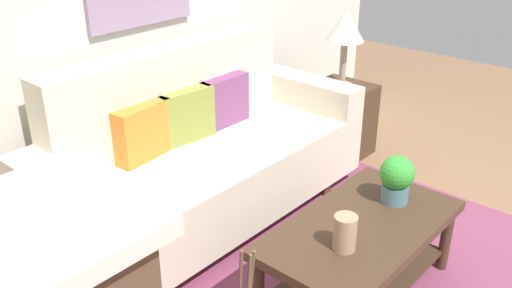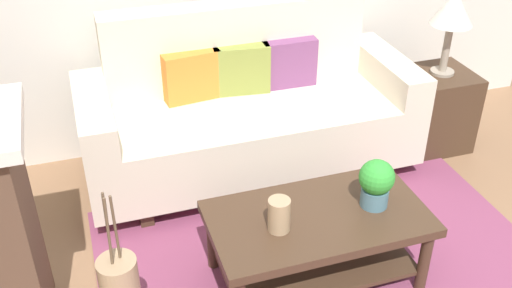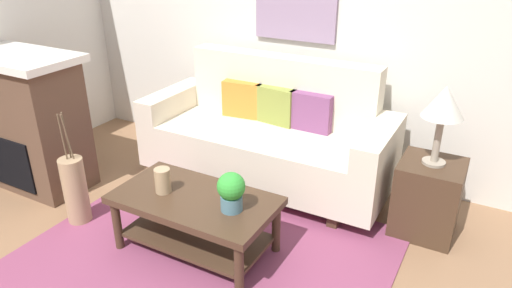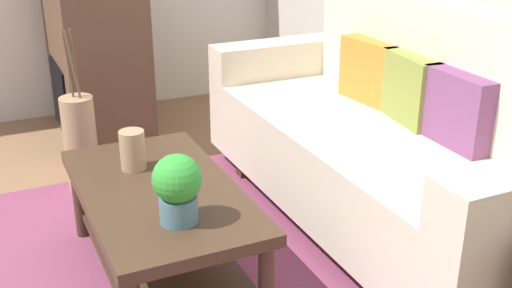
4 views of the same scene
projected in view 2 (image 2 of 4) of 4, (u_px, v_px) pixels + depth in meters
area_rug at (331, 275)px, 3.22m from camera, size 2.41×1.90×0.01m
couch at (248, 112)px, 3.88m from camera, size 2.12×0.84×1.08m
throw_pillow_orange at (192, 76)px, 3.76m from camera, size 0.37×0.16×0.32m
throw_pillow_olive at (241, 69)px, 3.85m from camera, size 0.37×0.16×0.32m
throw_pillow_plum at (289, 63)px, 3.93m from camera, size 0.36×0.12×0.32m
coffee_table at (317, 232)px, 3.05m from camera, size 1.10×0.60×0.43m
tabletop_vase at (279, 215)px, 2.85m from camera, size 0.11×0.11×0.17m
potted_plant_tabletop at (376, 182)px, 2.98m from camera, size 0.18×0.18×0.26m
side_table at (435, 109)px, 4.23m from camera, size 0.44×0.44×0.56m
table_lamp at (453, 12)px, 3.85m from camera, size 0.28×0.28×0.57m
floor_vase_branch_a at (115, 228)px, 2.46m from camera, size 0.01×0.05×0.36m
floor_vase_branch_b at (107, 227)px, 2.47m from camera, size 0.02×0.03×0.36m
floor_vase_branch_c at (108, 232)px, 2.44m from camera, size 0.02×0.03×0.36m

